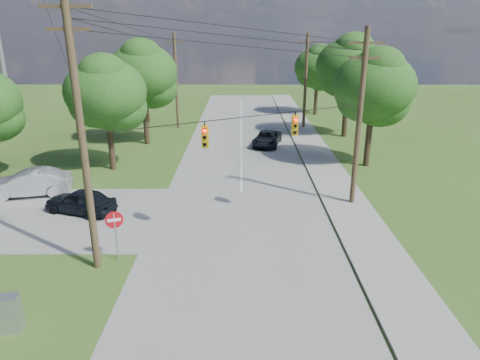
{
  "coord_description": "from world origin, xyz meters",
  "views": [
    {
      "loc": [
        1.97,
        -16.78,
        10.26
      ],
      "look_at": [
        1.92,
        5.0,
        2.61
      ],
      "focal_mm": 32.0,
      "sensor_mm": 36.0,
      "label": 1
    }
  ],
  "objects_px": {
    "pole_north_e": "(306,81)",
    "control_cabinet": "(9,314)",
    "pole_sw": "(81,134)",
    "pole_ne": "(359,117)",
    "do_not_enter_sign": "(115,225)",
    "car_cross_dark": "(80,201)",
    "car_main_north": "(267,138)",
    "pole_north_w": "(176,81)",
    "car_cross_silver": "(29,183)"
  },
  "relations": [
    {
      "from": "pole_ne",
      "to": "car_main_north",
      "type": "xyz_separation_m",
      "value": [
        -4.47,
        14.22,
        -4.77
      ]
    },
    {
      "from": "pole_sw",
      "to": "do_not_enter_sign",
      "type": "xyz_separation_m",
      "value": [
        0.78,
        0.6,
        -4.42
      ]
    },
    {
      "from": "pole_north_w",
      "to": "car_main_north",
      "type": "relative_size",
      "value": 2.08
    },
    {
      "from": "pole_north_w",
      "to": "do_not_enter_sign",
      "type": "bearing_deg",
      "value": -87.67
    },
    {
      "from": "pole_ne",
      "to": "pole_north_e",
      "type": "bearing_deg",
      "value": 90.0
    },
    {
      "from": "car_cross_dark",
      "to": "pole_north_e",
      "type": "bearing_deg",
      "value": 164.11
    },
    {
      "from": "pole_ne",
      "to": "do_not_enter_sign",
      "type": "relative_size",
      "value": 4.21
    },
    {
      "from": "pole_ne",
      "to": "car_cross_silver",
      "type": "relative_size",
      "value": 2.03
    },
    {
      "from": "pole_sw",
      "to": "pole_north_e",
      "type": "bearing_deg",
      "value": 65.48
    },
    {
      "from": "do_not_enter_sign",
      "to": "car_cross_silver",
      "type": "bearing_deg",
      "value": 113.35
    },
    {
      "from": "pole_ne",
      "to": "control_cabinet",
      "type": "height_order",
      "value": "pole_ne"
    },
    {
      "from": "pole_sw",
      "to": "pole_north_w",
      "type": "distance_m",
      "value": 29.62
    },
    {
      "from": "pole_north_e",
      "to": "control_cabinet",
      "type": "distance_m",
      "value": 37.51
    },
    {
      "from": "car_cross_dark",
      "to": "control_cabinet",
      "type": "height_order",
      "value": "car_cross_dark"
    },
    {
      "from": "pole_north_w",
      "to": "car_cross_dark",
      "type": "height_order",
      "value": "pole_north_w"
    },
    {
      "from": "car_main_north",
      "to": "car_cross_dark",
      "type": "bearing_deg",
      "value": -113.8
    },
    {
      "from": "pole_ne",
      "to": "car_cross_silver",
      "type": "bearing_deg",
      "value": 176.4
    },
    {
      "from": "pole_north_w",
      "to": "do_not_enter_sign",
      "type": "xyz_separation_m",
      "value": [
        1.18,
        -29.0,
        -3.32
      ]
    },
    {
      "from": "car_main_north",
      "to": "control_cabinet",
      "type": "xyz_separation_m",
      "value": [
        -10.74,
        -26.22,
        0.01
      ]
    },
    {
      "from": "car_main_north",
      "to": "do_not_enter_sign",
      "type": "height_order",
      "value": "do_not_enter_sign"
    },
    {
      "from": "car_cross_silver",
      "to": "car_main_north",
      "type": "xyz_separation_m",
      "value": [
        16.22,
        12.92,
        -0.19
      ]
    },
    {
      "from": "car_cross_silver",
      "to": "car_main_north",
      "type": "height_order",
      "value": "car_cross_silver"
    },
    {
      "from": "pole_ne",
      "to": "pole_north_w",
      "type": "xyz_separation_m",
      "value": [
        -13.9,
        22.0,
        -0.34
      ]
    },
    {
      "from": "pole_sw",
      "to": "car_main_north",
      "type": "bearing_deg",
      "value": 67.52
    },
    {
      "from": "pole_ne",
      "to": "car_cross_dark",
      "type": "relative_size",
      "value": 2.46
    },
    {
      "from": "car_cross_dark",
      "to": "car_main_north",
      "type": "relative_size",
      "value": 0.89
    },
    {
      "from": "pole_ne",
      "to": "pole_north_e",
      "type": "relative_size",
      "value": 1.05
    },
    {
      "from": "pole_sw",
      "to": "car_cross_silver",
      "type": "xyz_separation_m",
      "value": [
        -7.19,
        8.9,
        -5.34
      ]
    },
    {
      "from": "pole_ne",
      "to": "pole_north_e",
      "type": "distance_m",
      "value": 22.0
    },
    {
      "from": "pole_north_w",
      "to": "car_cross_silver",
      "type": "height_order",
      "value": "pole_north_w"
    },
    {
      "from": "pole_sw",
      "to": "pole_ne",
      "type": "distance_m",
      "value": 15.51
    },
    {
      "from": "pole_sw",
      "to": "pole_ne",
      "type": "xyz_separation_m",
      "value": [
        13.5,
        7.6,
        -0.76
      ]
    },
    {
      "from": "pole_north_w",
      "to": "car_cross_dark",
      "type": "xyz_separation_m",
      "value": [
        -2.49,
        -23.47,
        -4.37
      ]
    },
    {
      "from": "pole_sw",
      "to": "pole_ne",
      "type": "height_order",
      "value": "pole_sw"
    },
    {
      "from": "car_cross_dark",
      "to": "pole_north_w",
      "type": "bearing_deg",
      "value": -167.01
    },
    {
      "from": "car_main_north",
      "to": "car_cross_silver",
      "type": "bearing_deg",
      "value": -128.03
    },
    {
      "from": "car_cross_dark",
      "to": "control_cabinet",
      "type": "bearing_deg",
      "value": 25.46
    },
    {
      "from": "car_cross_silver",
      "to": "control_cabinet",
      "type": "height_order",
      "value": "car_cross_silver"
    },
    {
      "from": "pole_ne",
      "to": "do_not_enter_sign",
      "type": "height_order",
      "value": "pole_ne"
    },
    {
      "from": "pole_sw",
      "to": "pole_north_w",
      "type": "relative_size",
      "value": 1.2
    },
    {
      "from": "control_cabinet",
      "to": "pole_sw",
      "type": "bearing_deg",
      "value": 57.4
    },
    {
      "from": "car_cross_dark",
      "to": "do_not_enter_sign",
      "type": "distance_m",
      "value": 6.73
    },
    {
      "from": "pole_north_e",
      "to": "do_not_enter_sign",
      "type": "height_order",
      "value": "pole_north_e"
    },
    {
      "from": "pole_sw",
      "to": "pole_ne",
      "type": "relative_size",
      "value": 1.14
    },
    {
      "from": "pole_sw",
      "to": "pole_north_w",
      "type": "xyz_separation_m",
      "value": [
        -0.4,
        29.6,
        -1.1
      ]
    },
    {
      "from": "pole_ne",
      "to": "do_not_enter_sign",
      "type": "bearing_deg",
      "value": -151.17
    },
    {
      "from": "pole_sw",
      "to": "pole_north_w",
      "type": "bearing_deg",
      "value": 90.77
    },
    {
      "from": "control_cabinet",
      "to": "do_not_enter_sign",
      "type": "distance_m",
      "value": 5.69
    },
    {
      "from": "pole_north_w",
      "to": "pole_ne",
      "type": "bearing_deg",
      "value": -57.71
    },
    {
      "from": "pole_north_e",
      "to": "control_cabinet",
      "type": "relative_size",
      "value": 7.08
    }
  ]
}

